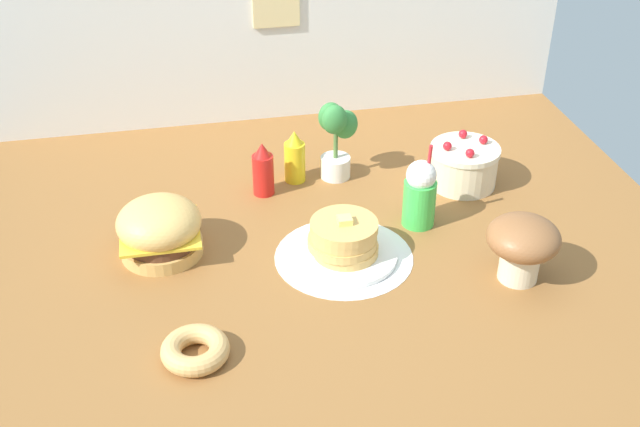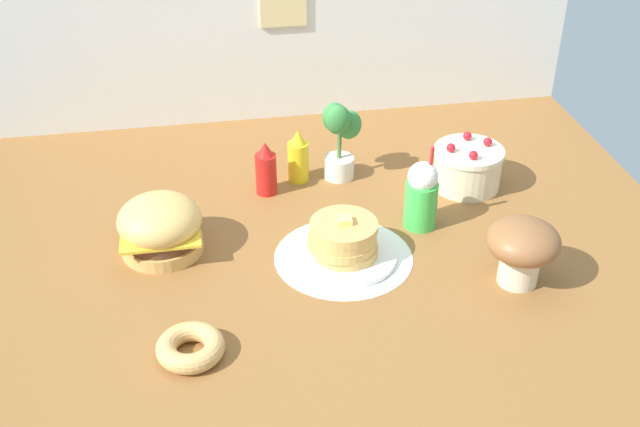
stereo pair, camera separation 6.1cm
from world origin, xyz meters
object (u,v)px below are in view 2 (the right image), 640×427
at_px(layer_cake, 467,167).
at_px(potted_plant, 340,137).
at_px(mustard_bottle, 298,158).
at_px(donut_pink_glaze, 190,347).
at_px(burger, 160,227).
at_px(ketchup_bottle, 266,170).
at_px(cream_soda_cup, 421,195).
at_px(pancake_stack, 343,242).
at_px(mushroom_stool, 522,246).

bearing_deg(layer_cake, potted_plant, 161.81).
height_order(mustard_bottle, donut_pink_glaze, mustard_bottle).
bearing_deg(burger, ketchup_bottle, 38.90).
relative_size(layer_cake, donut_pink_glaze, 1.34).
bearing_deg(donut_pink_glaze, cream_soda_cup, 32.98).
bearing_deg(cream_soda_cup, layer_cake, 42.62).
distance_m(pancake_stack, donut_pink_glaze, 0.64).
distance_m(ketchup_bottle, donut_pink_glaze, 0.89).
xyz_separation_m(ketchup_bottle, mushroom_stool, (0.71, -0.67, 0.04)).
relative_size(layer_cake, mustard_bottle, 1.25).
height_order(donut_pink_glaze, potted_plant, potted_plant).
bearing_deg(pancake_stack, burger, 166.09).
xyz_separation_m(pancake_stack, donut_pink_glaze, (-0.51, -0.38, -0.03)).
xyz_separation_m(burger, mustard_bottle, (0.51, 0.38, 0.00)).
relative_size(layer_cake, potted_plant, 0.82).
distance_m(cream_soda_cup, potted_plant, 0.43).
distance_m(burger, mushroom_stool, 1.16).
relative_size(pancake_stack, mushroom_stool, 1.55).
relative_size(pancake_stack, layer_cake, 1.36).
distance_m(burger, ketchup_bottle, 0.49).
relative_size(pancake_stack, cream_soda_cup, 1.13).
bearing_deg(cream_soda_cup, ketchup_bottle, 148.16).
bearing_deg(donut_pink_glaze, burger, 97.88).
distance_m(mustard_bottle, cream_soda_cup, 0.53).
height_order(ketchup_bottle, cream_soda_cup, cream_soda_cup).
height_order(pancake_stack, mushroom_stool, mushroom_stool).
height_order(pancake_stack, cream_soda_cup, cream_soda_cup).
height_order(pancake_stack, ketchup_bottle, ketchup_bottle).
height_order(pancake_stack, layer_cake, layer_cake).
bearing_deg(burger, pancake_stack, -13.91).
height_order(cream_soda_cup, potted_plant, potted_plant).
height_order(layer_cake, cream_soda_cup, cream_soda_cup).
bearing_deg(layer_cake, pancake_stack, -145.84).
bearing_deg(pancake_stack, mustard_bottle, 97.51).
height_order(donut_pink_glaze, mushroom_stool, mushroom_stool).
distance_m(layer_cake, donut_pink_glaze, 1.30).
xyz_separation_m(cream_soda_cup, mushroom_stool, (0.21, -0.36, 0.01)).
height_order(layer_cake, donut_pink_glaze, layer_cake).
bearing_deg(burger, donut_pink_glaze, -82.12).
distance_m(ketchup_bottle, potted_plant, 0.30).
height_order(burger, cream_soda_cup, cream_soda_cup).
xyz_separation_m(ketchup_bottle, cream_soda_cup, (0.50, -0.31, 0.03)).
bearing_deg(donut_pink_glaze, mustard_bottle, 64.03).
xyz_separation_m(pancake_stack, potted_plant, (0.09, 0.52, 0.11)).
distance_m(layer_cake, potted_plant, 0.49).
xyz_separation_m(mustard_bottle, potted_plant, (0.16, -0.00, 0.07)).
distance_m(ketchup_bottle, mustard_bottle, 0.15).
bearing_deg(mushroom_stool, potted_plant, 119.90).
xyz_separation_m(layer_cake, mustard_bottle, (-0.61, 0.15, 0.02)).
height_order(ketchup_bottle, mushroom_stool, mushroom_stool).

